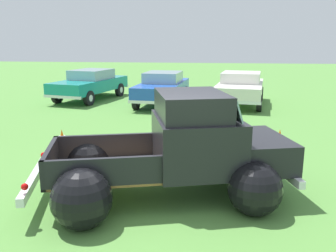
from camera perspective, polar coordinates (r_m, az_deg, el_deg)
The scene contains 7 objects.
ground_plane at distance 6.86m, azimuth -1.10°, elevation -10.86°, with size 80.00×80.00×0.00m, color #548C3D.
vintage_pickup_truck at distance 6.65m, azimuth 2.21°, elevation -4.69°, with size 4.96×3.65×1.96m.
show_car_0 at distance 17.94m, azimuth -12.14°, elevation 6.59°, with size 2.83×4.86×1.43m.
show_car_1 at distance 16.20m, azimuth -0.87°, elevation 6.17°, with size 2.16×4.52×1.43m.
show_car_2 at distance 16.41m, azimuth 11.33°, elevation 6.02°, with size 2.53×4.48×1.43m.
lane_cone_0 at distance 9.56m, azimuth -16.28°, elevation -2.36°, with size 0.36×0.36×0.63m.
lane_cone_1 at distance 9.61m, azimuth 17.10°, elevation -2.33°, with size 0.36×0.36×0.63m.
Camera 1 is at (0.87, -6.20, 2.82)m, focal length 38.73 mm.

